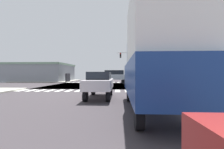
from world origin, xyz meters
TOP-DOWN VIEW (x-y plane):
  - ground at (0.00, 0.00)m, footprint 90.00×90.00m
  - sidewalk_corner_ne at (13.00, 12.00)m, footprint 12.00×12.00m
  - sidewalk_corner_nw at (-13.00, 12.00)m, footprint 12.00×12.00m
  - crosswalk_near at (-0.25, -7.30)m, footprint 13.50×2.00m
  - crosswalk_far at (-0.25, 7.30)m, footprint 13.50×2.00m
  - traffic_signal_mast at (6.48, 7.58)m, footprint 5.86×0.55m
  - gas_station_sign at (11.04, -9.61)m, footprint 1.60×0.20m
  - street_lamp at (7.70, 19.95)m, footprint 1.78×0.32m
  - bank_building at (-16.46, 12.02)m, footprint 17.44×10.99m
  - box_truck_nearside_1 at (5.00, -15.61)m, footprint 2.40×7.20m
  - suv_crossing_2 at (-2.00, 36.62)m, footprint 1.96×4.60m
  - suv_queued_3 at (2.55, 3.50)m, footprint 4.60×1.96m
  - sedan_trailing_2 at (-2.00, 20.71)m, footprint 1.80×4.30m
  - sedan_middle_3 at (2.00, -11.72)m, footprint 1.80×4.30m

SIDE VIEW (x-z plane):
  - ground at x=0.00m, z-range -0.05..0.00m
  - crosswalk_near at x=-0.25m, z-range 0.00..0.01m
  - crosswalk_far at x=-0.25m, z-range 0.00..0.01m
  - sidewalk_corner_ne at x=13.00m, z-range 0.00..0.14m
  - sidewalk_corner_nw at x=-13.00m, z-range 0.00..0.14m
  - sedan_trailing_2 at x=-2.00m, z-range 0.18..2.06m
  - sedan_middle_3 at x=2.00m, z-range 0.18..2.06m
  - suv_crossing_2 at x=-2.00m, z-range 0.22..2.56m
  - suv_queued_3 at x=2.55m, z-range 0.22..2.56m
  - bank_building at x=-16.46m, z-range 0.01..4.09m
  - box_truck_nearside_1 at x=5.00m, z-range 0.14..4.99m
  - traffic_signal_mast at x=6.48m, z-range 1.50..7.89m
  - street_lamp at x=7.70m, z-range 0.80..9.52m
  - gas_station_sign at x=11.04m, z-range 1.70..10.39m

